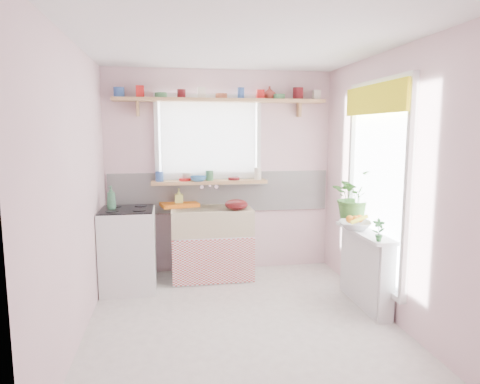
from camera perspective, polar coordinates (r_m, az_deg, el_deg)
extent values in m
plane|color=white|center=(4.14, 0.25, -17.04)|extent=(3.20, 3.20, 0.00)
plane|color=white|center=(3.81, 0.28, 19.34)|extent=(3.20, 3.20, 0.00)
plane|color=silver|center=(5.35, -2.61, 2.69)|extent=(2.80, 0.00, 2.80)
plane|color=silver|center=(2.24, 7.16, -5.12)|extent=(2.80, 0.00, 2.80)
plane|color=silver|center=(3.80, -21.01, -0.11)|extent=(0.00, 3.20, 3.20)
plane|color=silver|center=(4.24, 19.27, 0.78)|extent=(0.00, 3.20, 3.20)
cube|color=white|center=(5.36, -2.57, 0.01)|extent=(2.74, 0.03, 0.50)
cube|color=pink|center=(5.39, -2.55, -2.10)|extent=(2.74, 0.02, 0.12)
cube|color=white|center=(5.31, -4.25, 6.95)|extent=(1.20, 0.01, 1.00)
cube|color=white|center=(5.24, -4.18, 6.94)|extent=(1.15, 0.02, 0.95)
cube|color=white|center=(4.41, 17.98, 1.12)|extent=(0.01, 1.10, 1.90)
cube|color=yellow|center=(4.35, 17.44, 11.74)|extent=(0.03, 1.20, 0.28)
cube|color=white|center=(5.23, -3.79, -8.36)|extent=(0.85, 0.55, 0.55)
cube|color=#CA3C3B|center=(4.96, -3.47, -9.27)|extent=(0.95, 0.02, 0.53)
cube|color=beige|center=(5.12, -3.84, -3.80)|extent=(0.95, 0.55, 0.30)
cylinder|color=silver|center=(5.30, -4.14, 0.99)|extent=(0.03, 0.22, 0.03)
cube|color=white|center=(4.94, -14.65, -7.49)|extent=(0.58, 0.58, 0.90)
cube|color=black|center=(4.84, -14.85, -2.30)|extent=(0.56, 0.56, 0.02)
cylinder|color=black|center=(4.72, -16.70, -2.45)|extent=(0.14, 0.14, 0.01)
cylinder|color=black|center=(4.69, -13.31, -2.39)|extent=(0.14, 0.14, 0.01)
cylinder|color=black|center=(4.99, -16.30, -1.87)|extent=(0.14, 0.14, 0.01)
cylinder|color=black|center=(4.96, -13.09, -1.80)|extent=(0.14, 0.14, 0.01)
cube|color=white|center=(4.56, 16.41, -9.89)|extent=(0.15, 0.90, 0.75)
cube|color=white|center=(4.44, 16.26, -5.19)|extent=(0.22, 0.95, 0.03)
cube|color=tan|center=(5.23, -4.07, 1.33)|extent=(1.40, 0.22, 0.04)
cube|color=tan|center=(5.21, -2.50, 12.12)|extent=(2.52, 0.24, 0.04)
cylinder|color=#3359A5|center=(5.21, -15.84, 12.71)|extent=(0.11, 0.11, 0.12)
cylinder|color=red|center=(5.19, -13.18, 12.82)|extent=(0.11, 0.11, 0.12)
cylinder|color=#3F7F4C|center=(5.17, -10.50, 12.57)|extent=(0.11, 0.11, 0.06)
cylinder|color=#590F14|center=(5.18, -7.83, 12.96)|extent=(0.11, 0.11, 0.12)
cylinder|color=silver|center=(5.19, -5.16, 12.99)|extent=(0.11, 0.11, 0.12)
cylinder|color=#A55133|center=(5.21, -2.50, 12.67)|extent=(0.11, 0.11, 0.06)
cylinder|color=#3359A5|center=(5.25, 0.12, 12.97)|extent=(0.11, 0.11, 0.12)
cylinder|color=red|center=(5.29, 2.71, 12.92)|extent=(0.11, 0.11, 0.12)
cylinder|color=#3F7F4C|center=(5.34, 5.25, 12.53)|extent=(0.11, 0.11, 0.06)
cylinder|color=#590F14|center=(5.41, 7.73, 12.76)|extent=(0.11, 0.11, 0.12)
cylinder|color=silver|center=(5.48, 10.15, 12.64)|extent=(0.11, 0.11, 0.12)
cylinder|color=#3359A5|center=(5.20, -10.91, 2.05)|extent=(0.11, 0.11, 0.12)
cylinder|color=red|center=(5.20, -7.49, 2.13)|extent=(0.11, 0.11, 0.12)
cylinder|color=#3F7F4C|center=(5.22, -4.08, 1.88)|extent=(0.11, 0.11, 0.06)
cylinder|color=#590F14|center=(5.26, -0.71, 2.27)|extent=(0.11, 0.11, 0.12)
cylinder|color=silver|center=(5.31, 2.60, 2.32)|extent=(0.11, 0.11, 0.12)
cube|color=orange|center=(5.27, -8.13, -1.63)|extent=(0.50, 0.42, 0.04)
ellipsoid|color=#500D0F|center=(4.97, -0.50, -1.68)|extent=(0.34, 0.34, 0.12)
imported|color=#3D702D|center=(4.77, 14.99, -0.53)|extent=(0.63, 0.59, 0.58)
imported|color=silver|center=(4.48, 15.09, -4.31)|extent=(0.41, 0.41, 0.08)
imported|color=#2D7032|center=(4.04, 18.00, -4.85)|extent=(0.13, 0.10, 0.21)
imported|color=#D5DA61|center=(5.25, -8.15, -0.71)|extent=(0.10, 0.10, 0.22)
imported|color=beige|center=(5.26, -7.08, 2.05)|extent=(0.13, 0.13, 0.09)
imported|color=teal|center=(5.15, -5.59, 1.77)|extent=(0.24, 0.24, 0.06)
imported|color=#98382E|center=(5.38, 3.96, 13.04)|extent=(0.19, 0.19, 0.16)
imported|color=#3B7650|center=(4.84, -16.80, -0.72)|extent=(0.13, 0.13, 0.26)
sphere|color=orange|center=(4.47, 15.12, -3.55)|extent=(0.08, 0.08, 0.08)
sphere|color=orange|center=(4.52, 15.66, -3.44)|extent=(0.08, 0.08, 0.08)
sphere|color=orange|center=(4.47, 14.43, -3.53)|extent=(0.08, 0.08, 0.08)
cylinder|color=#FFEF37|center=(4.43, 15.63, -3.54)|extent=(0.18, 0.04, 0.10)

